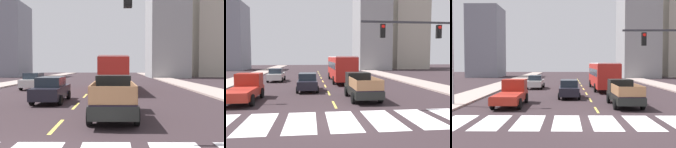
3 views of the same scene
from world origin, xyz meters
TOP-DOWN VIEW (x-y plane):
  - ground_plane at (0.00, 0.00)m, footprint 160.00×160.00m
  - sidewalk_right at (11.65, 18.00)m, footprint 3.36×110.00m
  - sidewalk_left at (-11.65, 18.00)m, footprint 3.36×110.00m
  - crosswalk_stripe_2 at (-4.21, 0.00)m, footprint 1.54×3.94m
  - crosswalk_stripe_3 at (-2.10, 0.00)m, footprint 1.54×3.94m
  - crosswalk_stripe_4 at (0.00, 0.00)m, footprint 1.54×3.94m
  - crosswalk_stripe_5 at (2.10, 0.00)m, footprint 1.54×3.94m
  - crosswalk_stripe_6 at (4.21, 0.00)m, footprint 1.54×3.94m
  - lane_dash_0 at (0.00, 4.00)m, footprint 0.16×2.40m
  - lane_dash_1 at (0.00, 9.00)m, footprint 0.16×2.40m
  - lane_dash_2 at (0.00, 14.00)m, footprint 0.16×2.40m
  - lane_dash_3 at (0.00, 19.00)m, footprint 0.16×2.40m
  - lane_dash_4 at (0.00, 24.00)m, footprint 0.16×2.40m
  - lane_dash_5 at (0.00, 29.00)m, footprint 0.16×2.40m
  - lane_dash_6 at (0.00, 34.00)m, footprint 0.16×2.40m
  - lane_dash_7 at (0.00, 39.00)m, footprint 0.16×2.40m
  - pickup_stakebed at (2.32, 6.15)m, footprint 2.18×5.20m
  - pickup_dark at (-6.45, 6.21)m, footprint 2.18×5.20m
  - city_bus at (2.32, 18.27)m, footprint 2.72×10.80m
  - sedan_near_left at (-1.90, 10.53)m, footprint 2.02×4.40m
  - sedan_far at (-6.12, 19.64)m, footprint 2.02×4.40m
  - block_mid_left at (-20.93, 48.08)m, footprint 7.13×8.76m
  - block_low_left at (13.62, 45.63)m, footprint 7.73×10.08m

SIDE VIEW (x-z plane):
  - ground_plane at x=0.00m, z-range 0.00..0.00m
  - lane_dash_0 at x=0.00m, z-range 0.00..0.01m
  - lane_dash_1 at x=0.00m, z-range 0.00..0.01m
  - lane_dash_2 at x=0.00m, z-range 0.00..0.01m
  - lane_dash_3 at x=0.00m, z-range 0.00..0.01m
  - lane_dash_4 at x=0.00m, z-range 0.00..0.01m
  - lane_dash_5 at x=0.00m, z-range 0.00..0.01m
  - lane_dash_6 at x=0.00m, z-range 0.00..0.01m
  - lane_dash_7 at x=0.00m, z-range 0.00..0.01m
  - crosswalk_stripe_2 at x=-4.21m, z-range 0.00..0.01m
  - crosswalk_stripe_3 at x=-2.10m, z-range 0.00..0.01m
  - crosswalk_stripe_4 at x=0.00m, z-range 0.00..0.01m
  - crosswalk_stripe_5 at x=2.10m, z-range 0.00..0.01m
  - crosswalk_stripe_6 at x=4.21m, z-range 0.00..0.01m
  - sidewalk_right at x=11.65m, z-range 0.00..0.15m
  - sidewalk_left at x=-11.65m, z-range 0.00..0.15m
  - sedan_near_left at x=-1.90m, z-range 0.00..1.72m
  - sedan_far at x=-6.12m, z-range 0.00..1.72m
  - pickup_dark at x=-6.45m, z-range -0.06..1.90m
  - pickup_stakebed at x=2.32m, z-range -0.04..1.92m
  - city_bus at x=2.32m, z-range 0.29..3.61m
  - block_mid_left at x=-20.93m, z-range 0.00..16.17m
  - block_low_left at x=13.62m, z-range 0.00..22.78m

